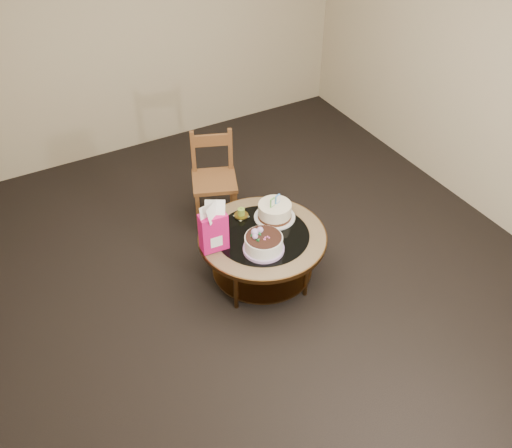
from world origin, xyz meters
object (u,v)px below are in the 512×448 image
coffee_table (262,242)px  cream_cake (275,211)px  gift_bag (213,227)px  dining_chair (214,178)px  decorated_cake (263,244)px

coffee_table → cream_cake: bearing=35.4°
gift_bag → dining_chair: gift_bag is taller
gift_bag → dining_chair: bearing=68.9°
decorated_cake → dining_chair: 1.10m
cream_cake → dining_chair: bearing=82.2°
cream_cake → gift_bag: (-0.59, -0.09, 0.14)m
decorated_cake → dining_chair: (0.11, 1.09, -0.09)m
coffee_table → gift_bag: (-0.40, 0.04, 0.28)m
cream_cake → dining_chair: 0.81m
coffee_table → dining_chair: 0.93m
gift_bag → dining_chair: size_ratio=0.49×
decorated_cake → gift_bag: bearing=146.8°
dining_chair → coffee_table: bearing=-69.9°
dining_chair → cream_cake: bearing=-56.6°
coffee_table → decorated_cake: bearing=-117.5°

